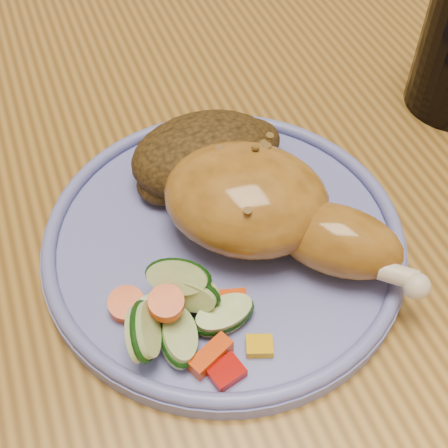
% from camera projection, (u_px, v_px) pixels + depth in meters
% --- Properties ---
extents(dining_table, '(0.90, 1.40, 0.75)m').
position_uv_depth(dining_table, '(213.00, 247.00, 0.55)').
color(dining_table, olive).
rests_on(dining_table, ground).
extents(chair_far, '(0.42, 0.42, 0.91)m').
position_uv_depth(chair_far, '(87.00, 33.00, 1.05)').
color(chair_far, '#4C2D16').
rests_on(chair_far, ground).
extents(plate, '(0.25, 0.25, 0.01)m').
position_uv_depth(plate, '(224.00, 243.00, 0.44)').
color(plate, '#6368B1').
rests_on(plate, dining_table).
extents(plate_rim, '(0.25, 0.25, 0.01)m').
position_uv_depth(plate_rim, '(224.00, 233.00, 0.43)').
color(plate_rim, '#6368B1').
rests_on(plate_rim, plate).
extents(chicken_leg, '(0.17, 0.18, 0.06)m').
position_uv_depth(chicken_leg, '(268.00, 209.00, 0.42)').
color(chicken_leg, '#A36B22').
rests_on(chicken_leg, plate).
extents(rice_pilaf, '(0.12, 0.08, 0.05)m').
position_uv_depth(rice_pilaf, '(207.00, 155.00, 0.46)').
color(rice_pilaf, '#3F2B0F').
rests_on(rice_pilaf, plate).
extents(vegetable_pile, '(0.09, 0.09, 0.05)m').
position_uv_depth(vegetable_pile, '(180.00, 312.00, 0.38)').
color(vegetable_pile, '#A50A05').
rests_on(vegetable_pile, plate).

